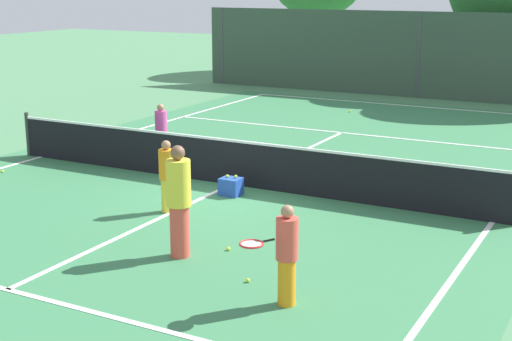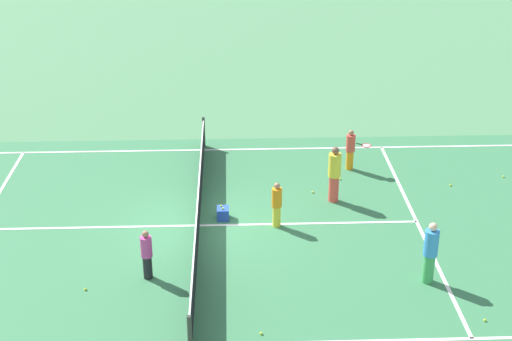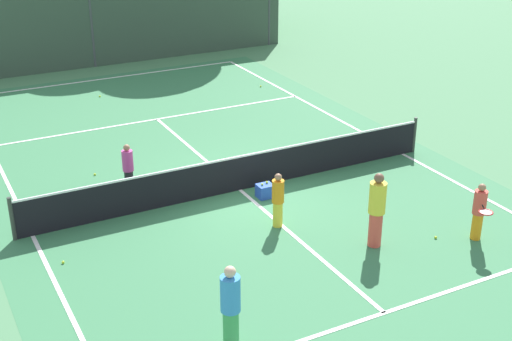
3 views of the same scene
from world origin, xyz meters
TOP-DOWN VIEW (x-y plane):
  - ground_plane at (0.00, 0.00)m, footprint 80.00×80.00m
  - court_surface at (0.00, 0.00)m, footprint 13.00×25.00m
  - tennis_net at (0.00, 0.00)m, footprint 11.90×0.10m
  - player_0 at (-2.68, 1.23)m, footprint 0.30×0.30m
  - player_1 at (3.72, -4.98)m, footprint 0.66×0.85m
  - player_2 at (-3.13, -5.94)m, footprint 0.37×0.37m
  - player_3 at (1.43, -4.11)m, footprint 0.39×0.39m
  - player_4 at (-0.10, -2.26)m, footprint 0.30×0.30m
  - ball_crate at (0.39, -0.70)m, footprint 0.42×0.35m
  - tennis_ball_0 at (1.98, -3.54)m, footprint 0.07×0.07m
  - tennis_ball_1 at (2.90, -4.54)m, footprint 0.07×0.07m
  - tennis_ball_2 at (-4.85, -6.90)m, footprint 0.07×0.07m
  - tennis_ball_3 at (-3.21, 2.76)m, footprint 0.07×0.07m
  - tennis_ball_4 at (2.32, -8.04)m, footprint 0.07×0.07m
  - tennis_ball_7 at (2.87, -9.96)m, footprint 0.07×0.07m
  - tennis_ball_8 at (-5.16, -1.59)m, footprint 0.07×0.07m

SIDE VIEW (x-z plane):
  - ground_plane at x=0.00m, z-range 0.00..0.00m
  - court_surface at x=0.00m, z-range 0.00..0.01m
  - tennis_ball_0 at x=1.98m, z-range 0.00..0.07m
  - tennis_ball_1 at x=2.90m, z-range 0.00..0.07m
  - tennis_ball_2 at x=-4.85m, z-range 0.00..0.07m
  - tennis_ball_3 at x=-3.21m, z-range 0.00..0.07m
  - tennis_ball_4 at x=2.32m, z-range 0.00..0.07m
  - tennis_ball_7 at x=2.87m, z-range 0.00..0.07m
  - tennis_ball_8 at x=-5.16m, z-range 0.00..0.07m
  - ball_crate at x=0.39m, z-range -0.03..0.40m
  - tennis_net at x=0.00m, z-range -0.04..1.06m
  - player_0 at x=-2.68m, z-range 0.02..1.40m
  - player_4 at x=-0.10m, z-range 0.02..1.41m
  - player_1 at x=3.72m, z-range 0.03..1.44m
  - player_2 at x=-3.13m, z-range 0.02..1.73m
  - player_3 at x=1.43m, z-range 0.02..1.84m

